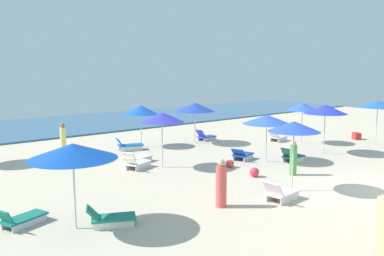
% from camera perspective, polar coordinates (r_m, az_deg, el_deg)
% --- Properties ---
extents(ground_plane, '(60.00, 60.00, 0.00)m').
position_cam_1_polar(ground_plane, '(16.20, 25.17, -8.28)').
color(ground_plane, beige).
extents(ocean, '(60.00, 11.52, 0.12)m').
position_cam_1_polar(ocean, '(34.04, -14.88, 0.73)').
color(ocean, '#32618B').
rests_on(ocean, ground_plane).
extents(umbrella_0, '(2.29, 2.29, 2.27)m').
position_cam_1_polar(umbrella_0, '(19.40, 10.57, 1.21)').
color(umbrella_0, silver).
rests_on(umbrella_0, ground_plane).
extents(lounge_chair_0_0, '(1.38, 0.97, 0.64)m').
position_cam_1_polar(lounge_chair_0_0, '(19.86, 7.13, -3.77)').
color(lounge_chair_0_0, silver).
rests_on(lounge_chair_0_0, ground_plane).
extents(lounge_chair_0_1, '(1.22, 0.60, 0.72)m').
position_cam_1_polar(lounge_chair_0_1, '(19.92, 14.03, -3.92)').
color(lounge_chair_0_1, silver).
rests_on(lounge_chair_0_1, ground_plane).
extents(umbrella_1, '(1.99, 1.99, 2.38)m').
position_cam_1_polar(umbrella_1, '(23.06, -7.27, 2.57)').
color(umbrella_1, silver).
rests_on(umbrella_1, ground_plane).
extents(lounge_chair_1_0, '(1.56, 1.01, 0.73)m').
position_cam_1_polar(lounge_chair_1_0, '(22.30, -8.95, -2.44)').
color(lounge_chair_1_0, silver).
rests_on(lounge_chair_1_0, ground_plane).
extents(umbrella_2, '(2.31, 2.31, 2.60)m').
position_cam_1_polar(umbrella_2, '(25.73, 24.86, 3.09)').
color(umbrella_2, silver).
rests_on(umbrella_2, ground_plane).
extents(umbrella_4, '(1.99, 1.99, 2.52)m').
position_cam_1_polar(umbrella_4, '(17.92, -4.28, 1.52)').
color(umbrella_4, silver).
rests_on(umbrella_4, ground_plane).
extents(lounge_chair_4_0, '(1.50, 1.08, 0.64)m').
position_cam_1_polar(lounge_chair_4_0, '(18.15, -7.80, -4.97)').
color(lounge_chair_4_0, silver).
rests_on(lounge_chair_4_0, ground_plane).
extents(lounge_chair_4_1, '(1.62, 1.05, 0.62)m').
position_cam_1_polar(lounge_chair_4_1, '(19.31, -7.78, -4.21)').
color(lounge_chair_4_1, silver).
rests_on(lounge_chair_4_1, ground_plane).
extents(umbrella_5, '(1.91, 1.91, 2.44)m').
position_cam_1_polar(umbrella_5, '(24.73, 15.40, 2.93)').
color(umbrella_5, silver).
rests_on(umbrella_5, ground_plane).
extents(lounge_chair_5_0, '(1.29, 0.76, 0.63)m').
position_cam_1_polar(lounge_chair_5_0, '(25.31, 12.04, -1.27)').
color(lounge_chair_5_0, silver).
rests_on(lounge_chair_5_0, ground_plane).
extents(umbrella_6, '(2.36, 2.36, 2.45)m').
position_cam_1_polar(umbrella_6, '(23.83, 0.41, 2.99)').
color(umbrella_6, silver).
rests_on(umbrella_6, ground_plane).
extents(lounge_chair_6_0, '(1.31, 0.64, 0.73)m').
position_cam_1_polar(lounge_chair_6_0, '(25.01, 1.92, -1.20)').
color(lounge_chair_6_0, silver).
rests_on(lounge_chair_6_0, ground_plane).
extents(umbrella_7, '(2.21, 2.21, 2.59)m').
position_cam_1_polar(umbrella_7, '(21.98, 18.38, 2.54)').
color(umbrella_7, silver).
rests_on(umbrella_7, ground_plane).
extents(umbrella_8, '(1.87, 1.87, 2.57)m').
position_cam_1_polar(umbrella_8, '(14.83, 14.27, 0.20)').
color(umbrella_8, silver).
rests_on(umbrella_8, ground_plane).
extents(lounge_chair_8_0, '(1.36, 0.75, 0.76)m').
position_cam_1_polar(lounge_chair_8_0, '(14.03, 12.45, -8.97)').
color(lounge_chair_8_0, silver).
rests_on(lounge_chair_8_0, ground_plane).
extents(umbrella_9, '(2.43, 2.43, 2.42)m').
position_cam_1_polar(umbrella_9, '(11.43, -16.55, -3.17)').
color(umbrella_9, silver).
rests_on(umbrella_9, ground_plane).
extents(lounge_chair_9_0, '(1.44, 0.96, 0.64)m').
position_cam_1_polar(lounge_chair_9_0, '(12.63, -23.06, -11.72)').
color(lounge_chair_9_0, silver).
rests_on(lounge_chair_9_0, ground_plane).
extents(lounge_chair_9_1, '(1.50, 1.16, 0.60)m').
position_cam_1_polar(lounge_chair_9_1, '(11.93, -11.55, -12.36)').
color(lounge_chair_9_1, silver).
rests_on(lounge_chair_9_1, ground_plane).
extents(beachgoer_0, '(0.49, 0.49, 1.58)m').
position_cam_1_polar(beachgoer_0, '(13.09, 4.16, -8.00)').
color(beachgoer_0, '#E1524C').
rests_on(beachgoer_0, ground_plane).
extents(beachgoer_1, '(0.34, 0.34, 1.48)m').
position_cam_1_polar(beachgoer_1, '(17.39, 14.16, -4.25)').
color(beachgoer_1, '#4E9D48').
rests_on(beachgoer_1, ground_plane).
extents(beachgoer_2, '(0.40, 0.40, 1.57)m').
position_cam_1_polar(beachgoer_2, '(22.66, -17.81, -1.36)').
color(beachgoer_2, '#E0E26B').
rests_on(beachgoer_2, ground_plane).
extents(beach_ball_0, '(0.39, 0.39, 0.39)m').
position_cam_1_polar(beach_ball_0, '(16.89, 8.84, -6.21)').
color(beach_ball_0, '#DA3043').
rests_on(beach_ball_0, ground_plane).
extents(cooler_box_1, '(0.63, 0.67, 0.43)m').
position_cam_1_polar(cooler_box_1, '(27.50, 22.28, -1.06)').
color(cooler_box_1, red).
rests_on(cooler_box_1, ground_plane).
extents(beach_ball_2, '(0.37, 0.37, 0.37)m').
position_cam_1_polar(beach_ball_2, '(18.33, 5.39, -5.04)').
color(beach_ball_2, '#DA3D33').
rests_on(beach_ball_2, ground_plane).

